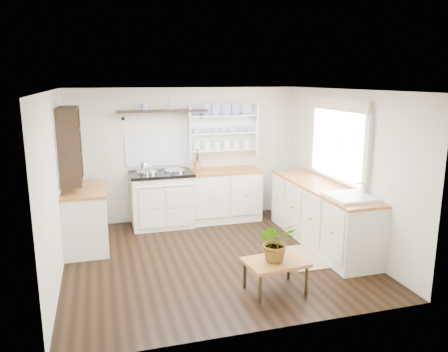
{
  "coord_description": "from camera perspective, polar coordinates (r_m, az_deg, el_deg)",
  "views": [
    {
      "loc": [
        -1.44,
        -5.53,
        2.44
      ],
      "look_at": [
        0.22,
        0.25,
        1.1
      ],
      "focal_mm": 35.0,
      "sensor_mm": 36.0,
      "label": 1
    }
  ],
  "objects": [
    {
      "name": "floor",
      "position": [
        6.22,
        -1.37,
        -10.56
      ],
      "size": [
        4.0,
        3.8,
        0.01
      ],
      "primitive_type": "cube",
      "color": "black",
      "rests_on": "ground"
    },
    {
      "name": "wall_back",
      "position": [
        7.68,
        -5.02,
        2.84
      ],
      "size": [
        4.0,
        0.02,
        2.3
      ],
      "primitive_type": "cube",
      "color": "beige",
      "rests_on": "ground"
    },
    {
      "name": "wall_right",
      "position": [
        6.64,
        15.52,
        0.89
      ],
      "size": [
        0.02,
        3.8,
        2.3
      ],
      "primitive_type": "cube",
      "color": "beige",
      "rests_on": "ground"
    },
    {
      "name": "wall_left",
      "position": [
        5.71,
        -21.24,
        -1.38
      ],
      "size": [
        0.02,
        3.8,
        2.3
      ],
      "primitive_type": "cube",
      "color": "beige",
      "rests_on": "ground"
    },
    {
      "name": "ceiling",
      "position": [
        5.72,
        -1.49,
        11.15
      ],
      "size": [
        4.0,
        3.8,
        0.01
      ],
      "primitive_type": "cube",
      "color": "white",
      "rests_on": "wall_back"
    },
    {
      "name": "window",
      "position": [
        6.67,
        14.68,
        4.61
      ],
      "size": [
        0.08,
        1.55,
        1.22
      ],
      "color": "white",
      "rests_on": "wall_right"
    },
    {
      "name": "aga_cooker",
      "position": [
        7.43,
        -8.13,
        -2.93
      ],
      "size": [
        1.04,
        0.72,
        0.96
      ],
      "color": "white",
      "rests_on": "floor"
    },
    {
      "name": "back_cabinets",
      "position": [
        7.68,
        -0.09,
        -2.38
      ],
      "size": [
        1.27,
        0.63,
        0.9
      ],
      "color": "silver",
      "rests_on": "floor"
    },
    {
      "name": "right_cabinets",
      "position": [
        6.75,
        12.55,
        -4.82
      ],
      "size": [
        0.62,
        2.43,
        0.9
      ],
      "color": "silver",
      "rests_on": "floor"
    },
    {
      "name": "belfast_sink",
      "position": [
        6.03,
        16.09,
        -3.72
      ],
      "size": [
        0.55,
        0.6,
        0.45
      ],
      "color": "white",
      "rests_on": "right_cabinets"
    },
    {
      "name": "left_cabinets",
      "position": [
        6.74,
        -17.6,
        -5.15
      ],
      "size": [
        0.62,
        1.13,
        0.9
      ],
      "color": "silver",
      "rests_on": "floor"
    },
    {
      "name": "plate_rack",
      "position": [
        7.74,
        -0.27,
        5.99
      ],
      "size": [
        1.2,
        0.22,
        0.9
      ],
      "color": "white",
      "rests_on": "wall_back"
    },
    {
      "name": "high_shelf",
      "position": [
        7.4,
        -8.02,
        8.32
      ],
      "size": [
        1.5,
        0.29,
        0.16
      ],
      "color": "black",
      "rests_on": "wall_back"
    },
    {
      "name": "left_shelving",
      "position": [
        6.51,
        -19.47,
        3.97
      ],
      "size": [
        0.28,
        0.8,
        1.05
      ],
      "primitive_type": "cube",
      "color": "black",
      "rests_on": "wall_left"
    },
    {
      "name": "kettle",
      "position": [
        7.15,
        -10.35,
        1.02
      ],
      "size": [
        0.17,
        0.17,
        0.21
      ],
      "primitive_type": null,
      "color": "silver",
      "rests_on": "aga_cooker"
    },
    {
      "name": "utensil_crock",
      "position": [
        7.53,
        -3.51,
        1.38
      ],
      "size": [
        0.12,
        0.12,
        0.15
      ],
      "primitive_type": "cylinder",
      "color": "#A85A3D",
      "rests_on": "back_cabinets"
    },
    {
      "name": "center_table",
      "position": [
        5.21,
        6.74,
        -11.38
      ],
      "size": [
        0.75,
        0.57,
        0.38
      ],
      "rotation": [
        0.0,
        0.0,
        0.11
      ],
      "color": "brown",
      "rests_on": "floor"
    },
    {
      "name": "potted_plant",
      "position": [
        5.1,
        6.82,
        -8.48
      ],
      "size": [
        0.43,
        0.37,
        0.47
      ],
      "primitive_type": "imported",
      "rotation": [
        0.0,
        0.0,
        -0.01
      ],
      "color": "#3F7233",
      "rests_on": "center_table"
    },
    {
      "name": "floor_rug",
      "position": [
        6.29,
        10.37,
        -10.39
      ],
      "size": [
        0.55,
        0.85,
        0.02
      ],
      "primitive_type": "cube",
      "rotation": [
        0.0,
        0.0,
        -0.0
      ],
      "color": "#8A7A50",
      "rests_on": "floor"
    }
  ]
}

